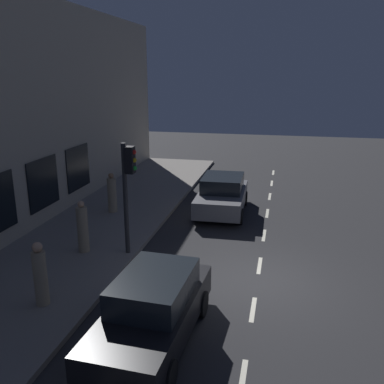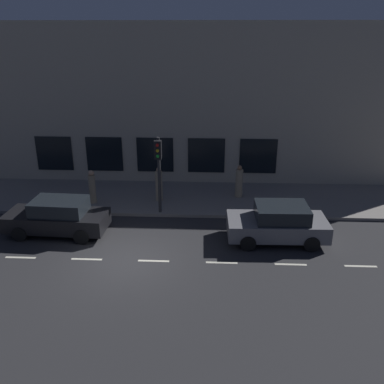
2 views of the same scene
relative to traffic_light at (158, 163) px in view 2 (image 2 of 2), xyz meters
name	(u,v)px [view 2 (image 2 of 2)]	position (x,y,z in m)	size (l,w,h in m)	color
ground_plane	(128,260)	(-4.17, 0.75, -2.62)	(60.00, 60.00, 0.00)	#28282B
sidewalk	(151,197)	(2.08, 0.75, -2.54)	(4.50, 32.00, 0.15)	gray
building_facade	(154,107)	(4.63, 0.75, 1.70)	(0.65, 32.00, 8.66)	#B2A893
lane_centre_line	(154,261)	(-4.17, -0.25, -2.61)	(0.12, 27.20, 0.01)	beige
traffic_light	(158,163)	(0.00, 0.00, 0.00)	(0.49, 0.32, 3.62)	#2D2D30
parked_car_0	(278,223)	(-2.23, -5.19, -1.83)	(2.07, 4.12, 1.58)	slate
parked_car_1	(58,217)	(-2.08, 4.13, -1.83)	(1.95, 4.35, 1.58)	black
pedestrian_0	(159,185)	(1.56, 0.22, -1.66)	(0.43, 0.43, 1.74)	gray
pedestrian_1	(92,188)	(1.08, 3.48, -1.67)	(0.36, 0.36, 1.69)	gray
pedestrian_2	(239,182)	(2.24, -3.82, -1.69)	(0.49, 0.49, 1.69)	gray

